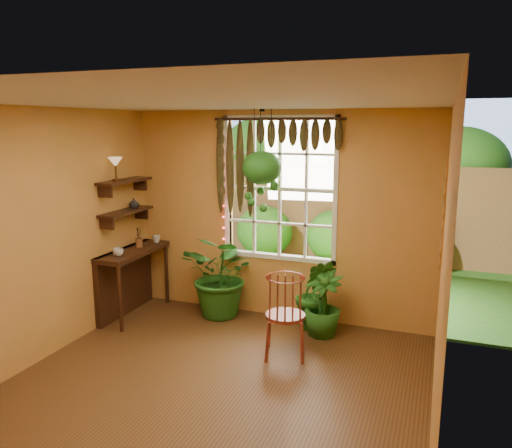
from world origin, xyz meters
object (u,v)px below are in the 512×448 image
(potted_plant_mid, at_px, (315,294))
(counter_ledge, at_px, (127,274))
(hanging_basket, at_px, (262,171))
(potted_plant_left, at_px, (223,275))
(windsor_chair, at_px, (285,327))

(potted_plant_mid, bearing_deg, counter_ledge, -171.13)
(counter_ledge, distance_m, potted_plant_mid, 2.51)
(counter_ledge, relative_size, hanging_basket, 0.96)
(hanging_basket, bearing_deg, potted_plant_mid, 1.08)
(counter_ledge, relative_size, potted_plant_left, 1.07)
(hanging_basket, bearing_deg, windsor_chair, -55.71)
(windsor_chair, height_order, potted_plant_mid, windsor_chair)
(counter_ledge, height_order, potted_plant_left, potted_plant_left)
(windsor_chair, bearing_deg, potted_plant_left, 126.92)
(counter_ledge, xyz_separation_m, hanging_basket, (1.78, 0.37, 1.40))
(potted_plant_left, relative_size, hanging_basket, 0.90)
(hanging_basket, bearing_deg, counter_ledge, -168.11)
(windsor_chair, height_order, hanging_basket, hanging_basket)
(windsor_chair, distance_m, potted_plant_left, 1.43)
(potted_plant_left, bearing_deg, hanging_basket, 0.82)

